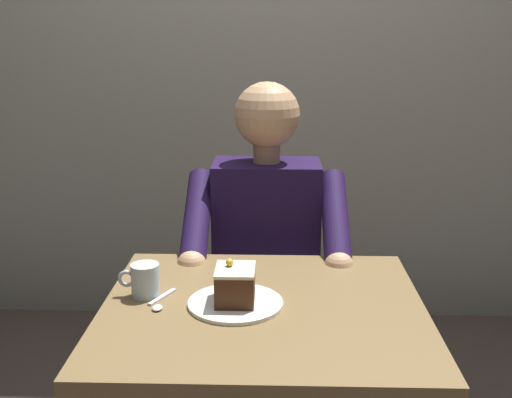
# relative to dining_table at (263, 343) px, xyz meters

# --- Properties ---
(cafe_rear_panel) EXTENTS (6.40, 0.12, 3.00)m
(cafe_rear_panel) POSITION_rel_dining_table_xyz_m (0.00, -1.53, 0.89)
(cafe_rear_panel) COLOR gray
(cafe_rear_panel) RESTS_ON ground
(dining_table) EXTENTS (0.81, 0.73, 0.72)m
(dining_table) POSITION_rel_dining_table_xyz_m (0.00, 0.00, 0.00)
(dining_table) COLOR brown
(dining_table) RESTS_ON ground
(chair) EXTENTS (0.42, 0.42, 0.88)m
(chair) POSITION_rel_dining_table_xyz_m (0.00, -0.70, -0.13)
(chair) COLOR brown
(chair) RESTS_ON ground
(seated_person) EXTENTS (0.53, 0.58, 1.23)m
(seated_person) POSITION_rel_dining_table_xyz_m (0.00, -0.53, 0.03)
(seated_person) COLOR #1D0F35
(seated_person) RESTS_ON ground
(dessert_plate) EXTENTS (0.24, 0.24, 0.01)m
(dessert_plate) POSITION_rel_dining_table_xyz_m (0.07, 0.00, 0.11)
(dessert_plate) COLOR white
(dessert_plate) RESTS_ON dining_table
(cake_slice) EXTENTS (0.10, 0.12, 0.11)m
(cake_slice) POSITION_rel_dining_table_xyz_m (0.07, 0.00, 0.16)
(cake_slice) COLOR #432413
(cake_slice) RESTS_ON dessert_plate
(coffee_cup) EXTENTS (0.11, 0.07, 0.09)m
(coffee_cup) POSITION_rel_dining_table_xyz_m (0.31, -0.05, 0.15)
(coffee_cup) COLOR #AFC6CE
(coffee_cup) RESTS_ON dining_table
(dessert_spoon) EXTENTS (0.06, 0.14, 0.01)m
(dessert_spoon) POSITION_rel_dining_table_xyz_m (0.26, 0.00, 0.11)
(dessert_spoon) COLOR silver
(dessert_spoon) RESTS_ON dining_table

